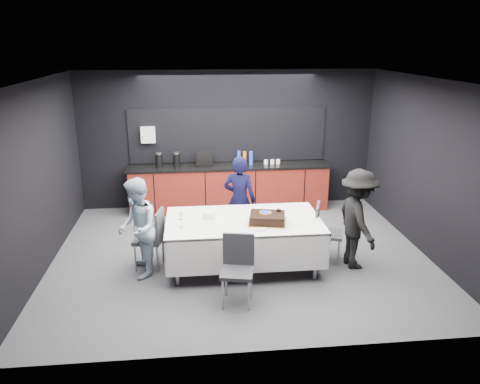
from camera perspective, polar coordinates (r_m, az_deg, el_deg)
name	(u,v)px	position (r m, az deg, el deg)	size (l,w,h in m)	color
ground	(241,255)	(7.72, 0.08, -7.66)	(6.00, 6.00, 0.00)	#48494E
room_shell	(241,143)	(7.11, 0.08, 5.96)	(6.04, 5.04, 2.82)	white
kitchenette	(229,184)	(9.58, -1.41, 1.00)	(4.10, 0.64, 2.05)	#60150F
party_table	(243,228)	(7.09, 0.42, -4.39)	(2.32, 1.32, 0.78)	#99999E
cake_assembly	(267,218)	(6.91, 3.35, -3.20)	(0.63, 0.55, 0.17)	gold
plate_stack	(209,215)	(7.09, -3.80, -2.81)	(0.20, 0.20, 0.10)	white
loose_plate_near	(228,232)	(6.59, -1.43, -4.87)	(0.20, 0.20, 0.01)	white
loose_plate_right_a	(283,214)	(7.28, 5.24, -2.67)	(0.22, 0.22, 0.01)	white
loose_plate_right_b	(297,223)	(6.95, 7.01, -3.74)	(0.22, 0.22, 0.01)	white
loose_plate_far	(246,211)	(7.37, 0.74, -2.31)	(0.21, 0.21, 0.01)	white
fork_pile	(260,230)	(6.65, 2.50, -4.59)	(0.16, 0.10, 0.02)	white
champagne_flute	(181,217)	(6.74, -7.25, -3.07)	(0.06, 0.06, 0.22)	white
chair_left	(153,235)	(7.24, -10.52, -5.15)	(0.49, 0.49, 0.92)	#2F2F34
chair_right	(324,228)	(7.46, 10.19, -4.40)	(0.53, 0.53, 0.92)	#2F2F34
chair_near	(238,264)	(6.24, -0.28, -8.76)	(0.50, 0.50, 0.92)	#2F2F34
person_center	(240,200)	(7.93, -0.05, -0.97)	(0.56, 0.37, 1.53)	black
person_left	(137,228)	(6.97, -12.40, -4.34)	(0.72, 0.56, 1.49)	#9EB4C7
person_right	(357,219)	(7.28, 14.13, -3.24)	(1.00, 0.57, 1.54)	black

